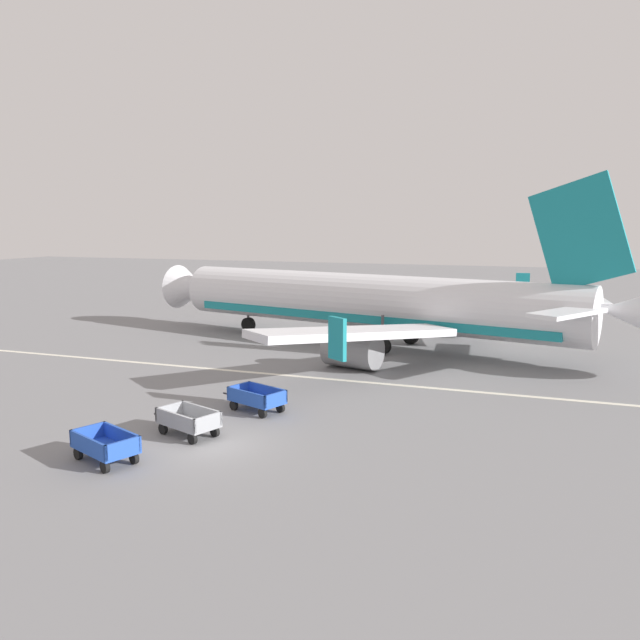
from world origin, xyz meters
TOP-DOWN VIEW (x-y plane):
  - ground_plane at (0.00, 0.00)m, footprint 220.00×220.00m
  - apron_stripe at (0.00, 11.27)m, footprint 120.00×0.36m
  - airplane at (1.28, 21.15)m, footprint 37.33×30.21m
  - baggage_cart_nearest at (-2.56, -2.84)m, footprint 3.56×2.25m
  - baggage_cart_second_in_row at (-1.27, 0.62)m, footprint 3.58×2.19m
  - baggage_cart_third_in_row at (-0.10, 4.54)m, footprint 3.58×2.20m

SIDE VIEW (x-z plane):
  - ground_plane at x=0.00m, z-range 0.00..0.00m
  - apron_stripe at x=0.00m, z-range 0.00..0.01m
  - baggage_cart_nearest at x=-2.56m, z-range 0.07..1.14m
  - baggage_cart_second_in_row at x=-1.27m, z-range 0.07..1.14m
  - baggage_cart_third_in_row at x=-0.10m, z-range 0.07..1.14m
  - airplane at x=1.28m, z-range -2.62..8.72m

